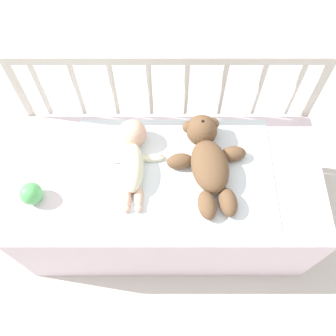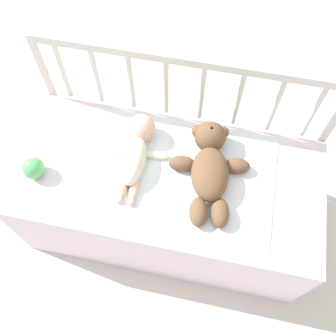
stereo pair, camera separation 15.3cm
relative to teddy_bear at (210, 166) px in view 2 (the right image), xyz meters
name	(u,v)px [view 2 (the right image)]	position (x,y,z in m)	size (l,w,h in m)	color
ground_plane	(168,218)	(-0.17, -0.05, -0.55)	(12.00, 12.00, 0.00)	silver
crib_mattress	(168,199)	(-0.17, -0.05, -0.30)	(1.32, 0.62, 0.49)	silver
crib_rail	(183,98)	(-0.17, 0.28, 0.06)	(1.32, 0.04, 0.85)	beige
blanket	(174,173)	(-0.14, -0.04, -0.05)	(0.85, 0.55, 0.01)	white
teddy_bear	(210,166)	(0.00, 0.00, 0.00)	(0.35, 0.47, 0.14)	brown
baby	(137,150)	(-0.32, 0.02, -0.01)	(0.27, 0.41, 0.12)	#EAEACC
toy_ball	(34,168)	(-0.71, -0.16, -0.01)	(0.09, 0.09, 0.09)	#59BF66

